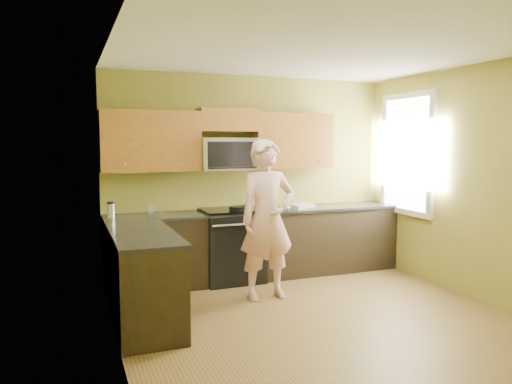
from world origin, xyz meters
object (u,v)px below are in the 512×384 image
butter_tub (247,211)px  travel_mug (111,218)px  microwave (228,170)px  frying_pan (239,210)px  stove (231,245)px  woman (267,220)px

butter_tub → travel_mug: travel_mug is taller
microwave → frying_pan: bearing=-81.0°
stove → frying_pan: (0.05, -0.17, 0.47)m
woman → butter_tub: bearing=83.3°
stove → travel_mug: bearing=179.9°
woman → butter_tub: size_ratio=13.45×
frying_pan → butter_tub: frying_pan is taller
stove → microwave: microwave is taller
microwave → butter_tub: microwave is taller
stove → travel_mug: 1.56m
travel_mug → microwave: bearing=4.7°
woman → travel_mug: woman is taller
stove → microwave: 0.98m
microwave → butter_tub: bearing=-31.7°
butter_tub → travel_mug: bearing=179.6°
woman → frying_pan: (-0.12, 0.66, 0.03)m
travel_mug → woman: bearing=-26.4°
travel_mug → butter_tub: bearing=-0.4°
stove → butter_tub: 0.50m
stove → microwave: bearing=90.0°
microwave → travel_mug: size_ratio=4.01×
woman → frying_pan: size_ratio=4.19×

